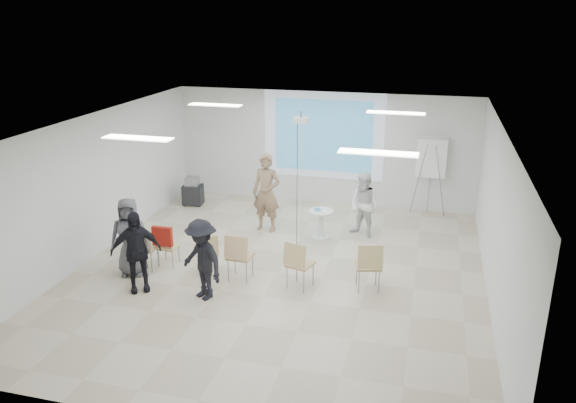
% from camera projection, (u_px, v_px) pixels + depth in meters
% --- Properties ---
extents(floor, '(8.00, 9.00, 0.10)m').
position_uv_depth(floor, '(278.00, 275.00, 11.26)').
color(floor, beige).
rests_on(floor, ground).
extents(ceiling, '(8.00, 9.00, 0.10)m').
position_uv_depth(ceiling, '(277.00, 122.00, 10.25)').
color(ceiling, white).
rests_on(ceiling, wall_back).
extents(wall_back, '(8.00, 0.10, 3.00)m').
position_uv_depth(wall_back, '(323.00, 148.00, 14.92)').
color(wall_back, silver).
rests_on(wall_back, floor).
extents(wall_left, '(0.10, 9.00, 3.00)m').
position_uv_depth(wall_left, '(91.00, 186.00, 11.72)').
color(wall_left, silver).
rests_on(wall_left, floor).
extents(wall_right, '(0.10, 9.00, 3.00)m').
position_uv_depth(wall_right, '(501.00, 222.00, 9.79)').
color(wall_right, silver).
rests_on(wall_right, floor).
extents(projection_halo, '(3.20, 0.01, 2.30)m').
position_uv_depth(projection_halo, '(323.00, 136.00, 14.74)').
color(projection_halo, silver).
rests_on(projection_halo, wall_back).
extents(projection_image, '(2.60, 0.01, 1.90)m').
position_uv_depth(projection_image, '(323.00, 136.00, 14.73)').
color(projection_image, '#378CBE').
rests_on(projection_image, wall_back).
extents(pedestal_table, '(0.73, 0.73, 0.70)m').
position_uv_depth(pedestal_table, '(321.00, 222.00, 12.82)').
color(pedestal_table, silver).
rests_on(pedestal_table, floor).
extents(player_left, '(0.83, 0.61, 2.12)m').
position_uv_depth(player_left, '(266.00, 188.00, 13.09)').
color(player_left, '#94755A').
rests_on(player_left, floor).
extents(player_right, '(1.01, 0.94, 1.68)m').
position_uv_depth(player_right, '(364.00, 202.00, 12.82)').
color(player_right, white).
rests_on(player_right, floor).
extents(controller_left, '(0.06, 0.14, 0.04)m').
position_uv_depth(controller_left, '(277.00, 171.00, 13.17)').
color(controller_left, white).
rests_on(controller_left, player_left).
extents(controller_right, '(0.09, 0.13, 0.04)m').
position_uv_depth(controller_right, '(359.00, 186.00, 12.99)').
color(controller_right, silver).
rests_on(controller_right, player_right).
extents(chair_far_left, '(0.46, 0.49, 0.89)m').
position_uv_depth(chair_far_left, '(144.00, 246.00, 11.20)').
color(chair_far_left, tan).
rests_on(chair_far_left, floor).
extents(chair_left_mid, '(0.38, 0.41, 0.80)m').
position_uv_depth(chair_left_mid, '(167.00, 245.00, 11.40)').
color(chair_left_mid, tan).
rests_on(chair_left_mid, floor).
extents(chair_left_inner, '(0.54, 0.55, 0.85)m').
position_uv_depth(chair_left_inner, '(208.00, 251.00, 11.04)').
color(chair_left_inner, tan).
rests_on(chair_left_inner, floor).
extents(chair_center, '(0.47, 0.50, 0.98)m').
position_uv_depth(chair_center, '(239.00, 254.00, 10.73)').
color(chair_center, tan).
rests_on(chair_center, floor).
extents(chair_right_inner, '(0.57, 0.59, 0.96)m').
position_uv_depth(chair_right_inner, '(298.00, 261.00, 10.42)').
color(chair_right_inner, tan).
rests_on(chair_right_inner, floor).
extents(chair_right_far, '(0.56, 0.59, 0.98)m').
position_uv_depth(chair_right_far, '(369.00, 263.00, 10.33)').
color(chair_right_far, tan).
rests_on(chair_right_far, floor).
extents(red_jacket, '(0.42, 0.10, 0.40)m').
position_uv_depth(red_jacket, '(162.00, 236.00, 11.18)').
color(red_jacket, '#A11D13').
rests_on(red_jacket, chair_left_mid).
extents(laptop, '(0.38, 0.33, 0.02)m').
position_uv_depth(laptop, '(209.00, 251.00, 11.15)').
color(laptop, black).
rests_on(laptop, chair_left_inner).
extents(audience_left, '(1.22, 1.09, 1.80)m').
position_uv_depth(audience_left, '(135.00, 246.00, 10.29)').
color(audience_left, black).
rests_on(audience_left, floor).
extents(audience_mid, '(1.27, 1.09, 1.72)m').
position_uv_depth(audience_mid, '(202.00, 254.00, 10.02)').
color(audience_mid, black).
rests_on(audience_mid, floor).
extents(audience_outer, '(1.00, 0.80, 1.78)m').
position_uv_depth(audience_outer, '(130.00, 232.00, 10.93)').
color(audience_outer, '#56565A').
rests_on(audience_outer, floor).
extents(flipchart_easel, '(0.88, 0.67, 2.04)m').
position_uv_depth(flipchart_easel, '(431.00, 158.00, 13.95)').
color(flipchart_easel, gray).
rests_on(flipchart_easel, floor).
extents(av_cart, '(0.56, 0.47, 0.77)m').
position_uv_depth(av_cart, '(193.00, 192.00, 15.05)').
color(av_cart, black).
rests_on(av_cart, floor).
extents(ceiling_projector, '(0.30, 0.25, 3.00)m').
position_uv_depth(ceiling_projector, '(301.00, 126.00, 11.71)').
color(ceiling_projector, white).
rests_on(ceiling_projector, ceiling).
extents(fluor_panel_nw, '(1.20, 0.30, 0.02)m').
position_uv_depth(fluor_panel_nw, '(215.00, 105.00, 12.58)').
color(fluor_panel_nw, white).
rests_on(fluor_panel_nw, ceiling).
extents(fluor_panel_ne, '(1.20, 0.30, 0.02)m').
position_uv_depth(fluor_panel_ne, '(396.00, 113.00, 11.63)').
color(fluor_panel_ne, white).
rests_on(fluor_panel_ne, ceiling).
extents(fluor_panel_sw, '(1.20, 0.30, 0.02)m').
position_uv_depth(fluor_panel_sw, '(138.00, 138.00, 9.38)').
color(fluor_panel_sw, white).
rests_on(fluor_panel_sw, ceiling).
extents(fluor_panel_se, '(1.20, 0.30, 0.02)m').
position_uv_depth(fluor_panel_se, '(378.00, 153.00, 8.43)').
color(fluor_panel_se, white).
rests_on(fluor_panel_se, ceiling).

